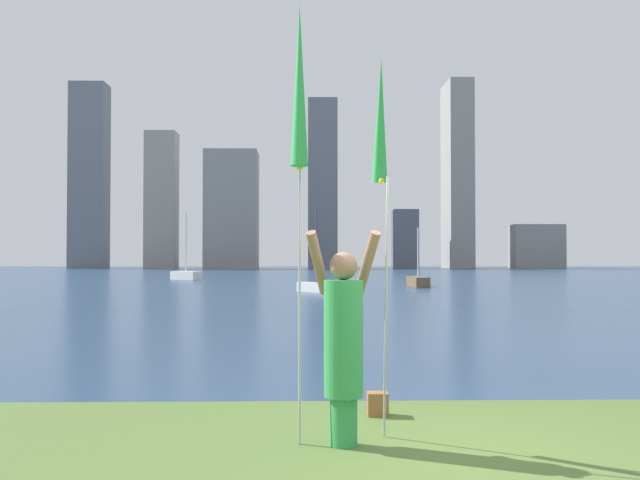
# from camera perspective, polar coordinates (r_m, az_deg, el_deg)

# --- Properties ---
(ground) EXTENTS (120.00, 138.00, 0.12)m
(ground) POSITION_cam_1_polar(r_m,az_deg,el_deg) (57.27, 0.09, -3.14)
(ground) COLOR #4C662D
(person) EXTENTS (0.73, 0.54, 2.00)m
(person) POSITION_cam_1_polar(r_m,az_deg,el_deg) (6.68, 1.90, -7.95)
(person) COLOR green
(person) RESTS_ON ground
(kite_flag_left) EXTENTS (0.16, 0.41, 4.13)m
(kite_flag_left) POSITION_cam_1_polar(r_m,az_deg,el_deg) (6.74, -1.65, 11.74)
(kite_flag_left) COLOR #B2B2B7
(kite_flag_left) RESTS_ON ground
(kite_flag_right) EXTENTS (0.16, 0.80, 3.77)m
(kite_flag_right) POSITION_cam_1_polar(r_m,az_deg,el_deg) (7.33, 4.88, 8.93)
(kite_flag_right) COLOR #B2B2B7
(kite_flag_right) RESTS_ON ground
(bag) EXTENTS (0.23, 0.20, 0.25)m
(bag) POSITION_cam_1_polar(r_m,az_deg,el_deg) (8.07, 4.64, -12.96)
(bag) COLOR brown
(bag) RESTS_ON ground
(sailboat_3) EXTENTS (0.93, 2.94, 3.42)m
(sailboat_3) POSITION_cam_1_polar(r_m,az_deg,el_deg) (41.55, 7.87, -3.30)
(sailboat_3) COLOR brown
(sailboat_3) RESTS_ON ground
(sailboat_4) EXTENTS (2.59, 2.44, 5.03)m
(sailboat_4) POSITION_cam_1_polar(r_m,az_deg,el_deg) (54.41, -10.71, -2.76)
(sailboat_4) COLOR white
(sailboat_4) RESTS_ON ground
(sailboat_5) EXTENTS (1.96, 2.40, 4.18)m
(sailboat_5) POSITION_cam_1_polar(r_m,az_deg,el_deg) (34.93, -0.29, -3.72)
(sailboat_5) COLOR silver
(sailboat_5) RESTS_ON ground
(skyline_tower_0) EXTENTS (5.11, 4.08, 27.15)m
(skyline_tower_0) POSITION_cam_1_polar(r_m,az_deg,el_deg) (110.02, -18.01, 4.91)
(skyline_tower_0) COLOR slate
(skyline_tower_0) RESTS_ON ground
(skyline_tower_1) EXTENTS (4.39, 4.00, 19.79)m
(skyline_tower_1) POSITION_cam_1_polar(r_m,az_deg,el_deg) (105.70, -12.58, 3.12)
(skyline_tower_1) COLOR gray
(skyline_tower_1) RESTS_ON ground
(skyline_tower_2) EXTENTS (7.41, 6.44, 16.76)m
(skyline_tower_2) POSITION_cam_1_polar(r_m,az_deg,el_deg) (102.34, -7.09, 2.40)
(skyline_tower_2) COLOR gray
(skyline_tower_2) RESTS_ON ground
(skyline_tower_3) EXTENTS (4.28, 5.28, 24.83)m
(skyline_tower_3) POSITION_cam_1_polar(r_m,az_deg,el_deg) (105.45, 0.19, 4.48)
(skyline_tower_3) COLOR slate
(skyline_tower_3) RESTS_ON ground
(skyline_tower_4) EXTENTS (3.50, 4.51, 8.56)m
(skyline_tower_4) POSITION_cam_1_polar(r_m,az_deg,el_deg) (104.72, 6.82, 0.07)
(skyline_tower_4) COLOR #565B66
(skyline_tower_4) RESTS_ON ground
(skyline_tower_5) EXTENTS (3.55, 7.77, 27.98)m
(skyline_tower_5) POSITION_cam_1_polar(r_m,az_deg,el_deg) (109.64, 10.95, 5.11)
(skyline_tower_5) COLOR gray
(skyline_tower_5) RESTS_ON ground
(skyline_tower_6) EXTENTS (7.63, 3.93, 6.56)m
(skyline_tower_6) POSITION_cam_1_polar(r_m,az_deg,el_deg) (112.17, 16.98, -0.49)
(skyline_tower_6) COLOR gray
(skyline_tower_6) RESTS_ON ground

